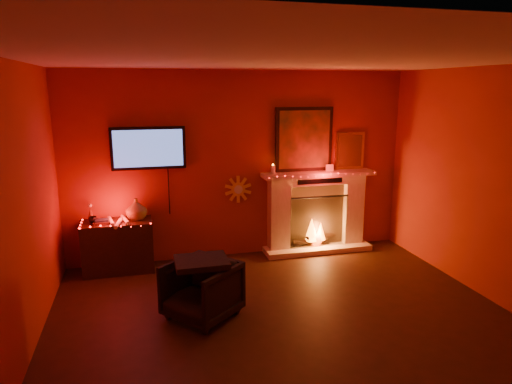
{
  "coord_description": "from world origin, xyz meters",
  "views": [
    {
      "loc": [
        -1.43,
        -3.89,
        2.45
      ],
      "look_at": [
        0.02,
        1.7,
        1.13
      ],
      "focal_mm": 32.0,
      "sensor_mm": 36.0,
      "label": 1
    }
  ],
  "objects_px": {
    "fireplace": "(316,204)",
    "armchair": "(202,290)",
    "console_table": "(119,243)",
    "sunburst_clock": "(238,189)",
    "tv": "(148,148)"
  },
  "relations": [
    {
      "from": "armchair",
      "to": "console_table",
      "type": "bearing_deg",
      "value": 169.01
    },
    {
      "from": "fireplace",
      "to": "armchair",
      "type": "xyz_separation_m",
      "value": [
        -2.0,
        -1.71,
        -0.41
      ]
    },
    {
      "from": "console_table",
      "to": "armchair",
      "type": "distance_m",
      "value": 1.83
    },
    {
      "from": "sunburst_clock",
      "to": "armchair",
      "type": "xyz_separation_m",
      "value": [
        -0.8,
        -1.8,
        -0.68
      ]
    },
    {
      "from": "tv",
      "to": "armchair",
      "type": "relative_size",
      "value": 1.79
    },
    {
      "from": "tv",
      "to": "fireplace",
      "type": "bearing_deg",
      "value": -1.5
    },
    {
      "from": "console_table",
      "to": "armchair",
      "type": "height_order",
      "value": "console_table"
    },
    {
      "from": "sunburst_clock",
      "to": "armchair",
      "type": "relative_size",
      "value": 0.58
    },
    {
      "from": "fireplace",
      "to": "console_table",
      "type": "xyz_separation_m",
      "value": [
        -2.9,
        -0.13,
        -0.33
      ]
    },
    {
      "from": "tv",
      "to": "console_table",
      "type": "xyz_separation_m",
      "value": [
        -0.46,
        -0.19,
        -1.25
      ]
    },
    {
      "from": "fireplace",
      "to": "armchair",
      "type": "height_order",
      "value": "fireplace"
    },
    {
      "from": "console_table",
      "to": "armchair",
      "type": "bearing_deg",
      "value": -60.41
    },
    {
      "from": "fireplace",
      "to": "console_table",
      "type": "relative_size",
      "value": 2.18
    },
    {
      "from": "fireplace",
      "to": "armchair",
      "type": "relative_size",
      "value": 3.14
    },
    {
      "from": "fireplace",
      "to": "tv",
      "type": "height_order",
      "value": "fireplace"
    }
  ]
}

